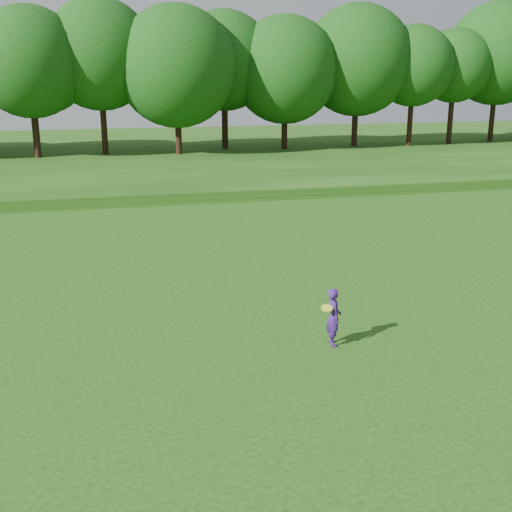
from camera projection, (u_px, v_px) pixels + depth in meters
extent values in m
plane|color=#1A450D|center=(164.00, 365.00, 15.09)|extent=(140.00, 140.00, 0.00)
cube|color=#1A450D|center=(112.00, 164.00, 46.71)|extent=(130.00, 30.00, 0.60)
cube|color=gray|center=(122.00, 204.00, 33.74)|extent=(130.00, 1.60, 0.04)
imported|color=#3D1973|center=(334.00, 317.00, 16.05)|extent=(0.44, 0.59, 1.49)
cylinder|color=#BAF126|center=(327.00, 308.00, 15.77)|extent=(0.29, 0.28, 0.13)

